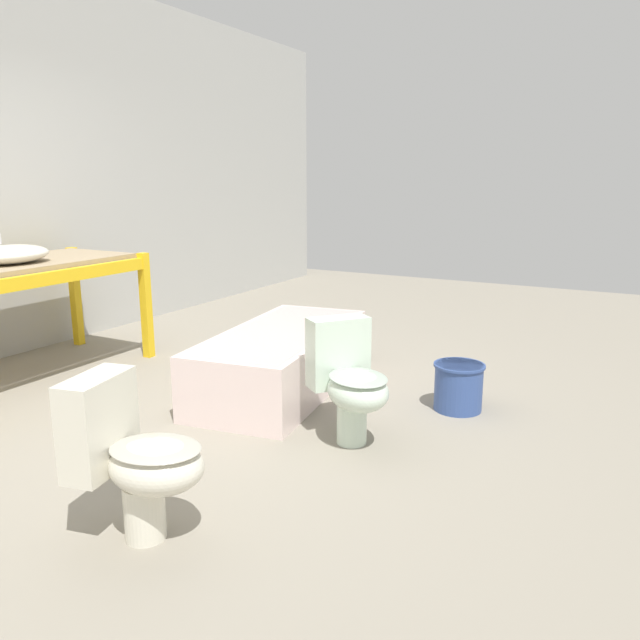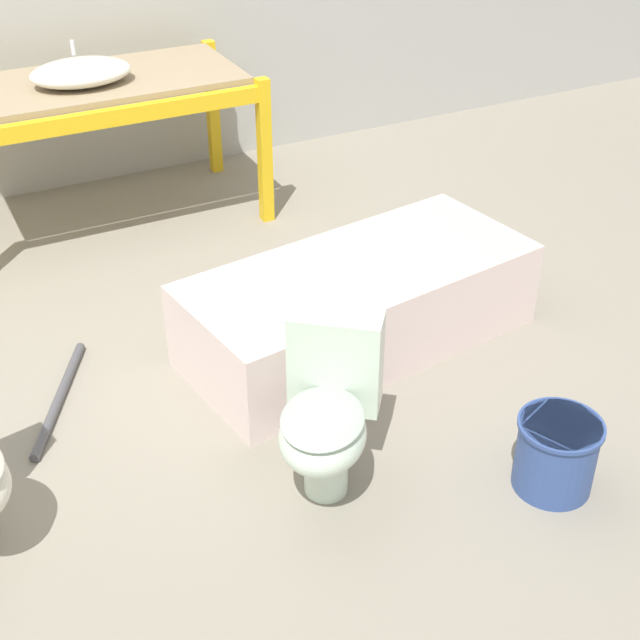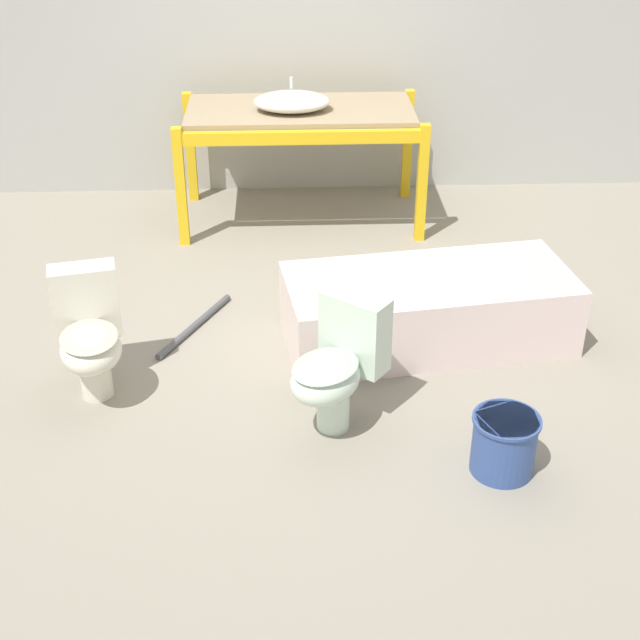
{
  "view_description": "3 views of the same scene",
  "coord_description": "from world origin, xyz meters",
  "px_view_note": "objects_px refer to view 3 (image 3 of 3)",
  "views": [
    {
      "loc": [
        -2.84,
        -2.62,
        1.47
      ],
      "look_at": [
        0.18,
        -0.98,
        0.68
      ],
      "focal_mm": 35.0,
      "sensor_mm": 36.0,
      "label": 1
    },
    {
      "loc": [
        -1.05,
        -3.47,
        2.44
      ],
      "look_at": [
        0.2,
        -1.04,
        0.67
      ],
      "focal_mm": 50.0,
      "sensor_mm": 36.0,
      "label": 2
    },
    {
      "loc": [
        -0.09,
        -4.92,
        2.82
      ],
      "look_at": [
        0.07,
        -1.03,
        0.54
      ],
      "focal_mm": 50.0,
      "sensor_mm": 36.0,
      "label": 3
    }
  ],
  "objects_px": {
    "toilet_far": "(337,364)",
    "bucket_white": "(504,443)",
    "bathtub_main": "(428,304)",
    "sink_basin": "(292,102)",
    "toilet_near": "(89,334)"
  },
  "relations": [
    {
      "from": "sink_basin",
      "to": "bucket_white",
      "type": "distance_m",
      "value": 3.23
    },
    {
      "from": "toilet_far",
      "to": "bucket_white",
      "type": "relative_size",
      "value": 2.11
    },
    {
      "from": "toilet_near",
      "to": "toilet_far",
      "type": "relative_size",
      "value": 1.0
    },
    {
      "from": "toilet_near",
      "to": "toilet_far",
      "type": "bearing_deg",
      "value": -27.01
    },
    {
      "from": "toilet_far",
      "to": "sink_basin",
      "type": "bearing_deg",
      "value": 132.18
    },
    {
      "from": "bathtub_main",
      "to": "toilet_near",
      "type": "xyz_separation_m",
      "value": [
        -1.89,
        -0.46,
        0.12
      ]
    },
    {
      "from": "sink_basin",
      "to": "bathtub_main",
      "type": "relative_size",
      "value": 0.31
    },
    {
      "from": "bathtub_main",
      "to": "toilet_far",
      "type": "distance_m",
      "value": 1.01
    },
    {
      "from": "bathtub_main",
      "to": "bucket_white",
      "type": "distance_m",
      "value": 1.23
    },
    {
      "from": "toilet_far",
      "to": "bucket_white",
      "type": "distance_m",
      "value": 0.9
    },
    {
      "from": "toilet_near",
      "to": "toilet_far",
      "type": "height_order",
      "value": "same"
    },
    {
      "from": "toilet_near",
      "to": "bucket_white",
      "type": "height_order",
      "value": "toilet_near"
    },
    {
      "from": "toilet_near",
      "to": "toilet_far",
      "type": "xyz_separation_m",
      "value": [
        1.3,
        -0.35,
        0.0
      ]
    },
    {
      "from": "bathtub_main",
      "to": "toilet_near",
      "type": "bearing_deg",
      "value": -174.46
    },
    {
      "from": "bathtub_main",
      "to": "bucket_white",
      "type": "relative_size",
      "value": 5.37
    }
  ]
}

